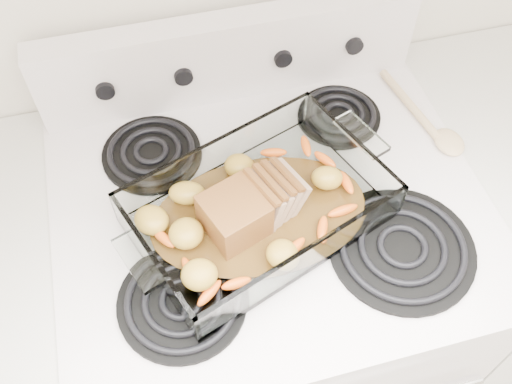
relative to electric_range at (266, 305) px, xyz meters
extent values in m
cube|color=silver|center=(0.00, 0.00, -0.02)|extent=(0.76, 0.65, 0.92)
cube|color=silver|center=(0.00, 0.00, 0.44)|extent=(0.78, 0.67, 0.02)
cube|color=silver|center=(0.00, 0.29, 0.54)|extent=(0.76, 0.06, 0.18)
cylinder|color=black|center=(-0.19, -0.16, 0.46)|extent=(0.21, 0.21, 0.01)
cylinder|color=black|center=(0.19, -0.16, 0.46)|extent=(0.25, 0.25, 0.01)
cylinder|color=black|center=(-0.19, 0.16, 0.46)|extent=(0.19, 0.19, 0.01)
cylinder|color=black|center=(0.19, 0.16, 0.46)|extent=(0.17, 0.17, 0.01)
cylinder|color=black|center=(-0.25, 0.26, 0.54)|extent=(0.04, 0.02, 0.04)
cylinder|color=black|center=(-0.10, 0.26, 0.54)|extent=(0.04, 0.02, 0.04)
cylinder|color=black|center=(0.10, 0.26, 0.54)|extent=(0.04, 0.02, 0.04)
cylinder|color=black|center=(0.25, 0.26, 0.54)|extent=(0.04, 0.02, 0.04)
cube|color=white|center=(0.66, 0.00, -0.03)|extent=(0.55, 0.65, 0.90)
cube|color=white|center=(-0.03, -0.04, 0.47)|extent=(0.42, 0.27, 0.01)
cube|color=white|center=(-0.03, -0.17, 0.51)|extent=(0.42, 0.01, 0.07)
cube|color=white|center=(-0.03, 0.09, 0.51)|extent=(0.42, 0.01, 0.07)
cube|color=white|center=(-0.23, -0.04, 0.51)|extent=(0.01, 0.27, 0.07)
cube|color=white|center=(0.17, -0.04, 0.51)|extent=(0.01, 0.27, 0.07)
cylinder|color=#452D0F|center=(-0.03, -0.04, 0.47)|extent=(0.24, 0.24, 0.00)
cube|color=brown|center=(-0.08, -0.04, 0.51)|extent=(0.10, 0.10, 0.08)
cube|color=tan|center=(-0.02, -0.04, 0.51)|extent=(0.03, 0.09, 0.07)
cube|color=tan|center=(-0.01, -0.04, 0.51)|extent=(0.04, 0.09, 0.07)
cube|color=tan|center=(0.01, -0.04, 0.50)|extent=(0.04, 0.09, 0.07)
cube|color=tan|center=(0.03, -0.04, 0.50)|extent=(0.04, 0.09, 0.06)
ellipsoid|color=orange|center=(-0.16, -0.11, 0.48)|extent=(0.05, 0.02, 0.02)
ellipsoid|color=orange|center=(0.07, -0.11, 0.48)|extent=(0.05, 0.02, 0.02)
ellipsoid|color=orange|center=(0.11, -0.02, 0.48)|extent=(0.05, 0.02, 0.02)
ellipsoid|color=orange|center=(-0.17, 0.00, 0.48)|extent=(0.05, 0.02, 0.02)
ellipsoid|color=olive|center=(-0.17, 0.03, 0.49)|extent=(0.06, 0.05, 0.04)
ellipsoid|color=olive|center=(-0.01, 0.04, 0.49)|extent=(0.06, 0.05, 0.04)
ellipsoid|color=olive|center=(0.08, -0.06, 0.49)|extent=(0.06, 0.05, 0.04)
cylinder|color=beige|center=(0.34, 0.15, 0.46)|extent=(0.05, 0.20, 0.02)
ellipsoid|color=beige|center=(0.37, 0.03, 0.46)|extent=(0.06, 0.07, 0.02)
camera|label=1|loc=(-0.18, -0.57, 1.30)|focal=40.00mm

